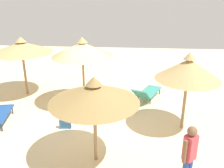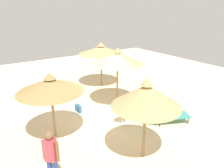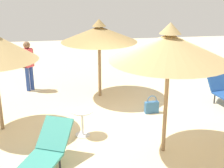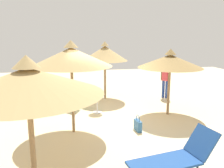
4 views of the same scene
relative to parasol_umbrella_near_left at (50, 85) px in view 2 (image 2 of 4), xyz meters
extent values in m
cube|color=beige|center=(-0.42, 2.36, -2.04)|extent=(24.00, 24.00, 0.10)
cylinder|color=olive|center=(0.00, 0.00, -0.90)|extent=(0.09, 0.09, 2.19)
cone|color=#997A47|center=(0.00, 0.00, 0.00)|extent=(2.32, 2.32, 0.47)
cone|color=#997A47|center=(0.00, 0.00, 0.34)|extent=(0.42, 0.42, 0.22)
cylinder|color=olive|center=(-0.98, 3.51, -0.82)|extent=(0.08, 0.08, 2.34)
cone|color=tan|center=(-0.98, 3.51, 0.30)|extent=(2.38, 2.38, 0.54)
cone|color=tan|center=(-0.98, 3.51, 0.67)|extent=(0.43, 0.43, 0.22)
cylinder|color=olive|center=(2.68, 1.92, -0.96)|extent=(0.10, 0.10, 2.07)
cone|color=tan|center=(2.68, 1.92, 0.10)|extent=(2.06, 2.06, 0.66)
cone|color=tan|center=(2.68, 1.92, 0.53)|extent=(0.37, 0.37, 0.22)
cylinder|color=olive|center=(-3.77, 4.32, -0.82)|extent=(0.10, 0.10, 2.34)
cone|color=tan|center=(-3.77, 4.32, 0.16)|extent=(2.61, 2.61, 0.46)
cone|color=tan|center=(-3.77, 4.32, 0.50)|extent=(0.47, 0.47, 0.22)
cube|color=#1E478C|center=(-3.72, 1.75, -1.68)|extent=(0.92, 1.59, 0.05)
cylinder|color=#2D2D33|center=(-4.10, 2.32, -1.85)|extent=(0.04, 0.04, 0.29)
cylinder|color=#2D2D33|center=(-3.55, 2.42, -1.85)|extent=(0.04, 0.04, 0.29)
cylinder|color=#2D2D33|center=(-3.88, 1.08, -1.85)|extent=(0.04, 0.04, 0.29)
cylinder|color=#2D2D33|center=(-3.33, 1.18, -1.85)|extent=(0.04, 0.04, 0.29)
cube|color=#1E478C|center=(-3.55, 0.82, -1.37)|extent=(0.73, 0.54, 0.60)
cube|color=teal|center=(1.73, 4.34, -1.70)|extent=(1.16, 1.57, 0.05)
cylinder|color=#2D2D33|center=(1.74, 5.00, -1.86)|extent=(0.04, 0.04, 0.27)
cylinder|color=#2D2D33|center=(2.21, 4.78, -1.86)|extent=(0.04, 0.04, 0.27)
cylinder|color=#2D2D33|center=(1.24, 3.89, -1.86)|extent=(0.04, 0.04, 0.27)
cylinder|color=#2D2D33|center=(1.72, 3.68, -1.86)|extent=(0.04, 0.04, 0.27)
cube|color=teal|center=(1.32, 3.42, -1.44)|extent=(0.81, 0.79, 0.51)
cube|color=#D83F4C|center=(2.26, -0.86, -0.86)|extent=(0.35, 0.34, 0.62)
sphere|color=brown|center=(2.26, -0.86, -0.45)|extent=(0.22, 0.22, 0.22)
cylinder|color=brown|center=(2.40, -0.74, -0.89)|extent=(0.09, 0.09, 0.57)
cylinder|color=brown|center=(2.13, -0.99, -0.89)|extent=(0.09, 0.09, 0.57)
cube|color=#336699|center=(-1.27, 1.56, -1.83)|extent=(0.40, 0.16, 0.33)
torus|color=#336699|center=(-1.27, 1.56, -1.61)|extent=(0.27, 0.04, 0.27)
cylinder|color=silver|center=(0.71, 2.55, -1.36)|extent=(0.51, 0.51, 0.02)
cylinder|color=silver|center=(0.71, 2.55, -1.68)|extent=(0.05, 0.05, 0.62)
cylinder|color=silver|center=(0.71, 2.55, -1.98)|extent=(0.36, 0.36, 0.02)
camera|label=1|loc=(0.91, -5.55, 2.39)|focal=39.16mm
camera|label=2|loc=(6.88, -2.12, 2.51)|focal=34.56mm
camera|label=3|loc=(1.00, 9.09, 1.55)|focal=48.70mm
camera|label=4|loc=(-7.89, 3.67, 0.93)|focal=37.99mm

